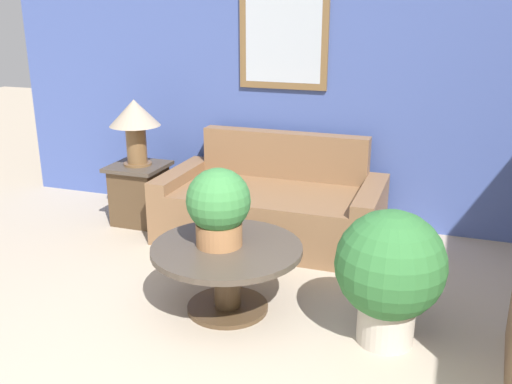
% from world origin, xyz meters
% --- Properties ---
extents(wall_back, '(6.90, 0.09, 2.60)m').
position_xyz_m(wall_back, '(-0.01, 3.39, 1.31)').
color(wall_back, '#42569E').
rests_on(wall_back, ground_plane).
extents(couch_main, '(1.90, 0.98, 0.88)m').
position_xyz_m(couch_main, '(-0.53, 2.81, 0.28)').
color(couch_main, brown).
rests_on(couch_main, ground_plane).
extents(coffee_table, '(1.00, 1.00, 0.47)m').
position_xyz_m(coffee_table, '(-0.42, 1.49, 0.34)').
color(coffee_table, '#4C3823').
rests_on(coffee_table, ground_plane).
extents(side_table, '(0.50, 0.50, 0.56)m').
position_xyz_m(side_table, '(-1.82, 2.75, 0.29)').
color(side_table, '#4C3823').
rests_on(side_table, ground_plane).
extents(table_lamp, '(0.46, 0.46, 0.60)m').
position_xyz_m(table_lamp, '(-1.82, 2.75, 0.99)').
color(table_lamp, brown).
rests_on(table_lamp, side_table).
extents(potted_plant_on_table, '(0.42, 0.42, 0.52)m').
position_xyz_m(potted_plant_on_table, '(-0.48, 1.50, 0.74)').
color(potted_plant_on_table, '#9E6B42').
rests_on(potted_plant_on_table, coffee_table).
extents(potted_plant_floor, '(0.66, 0.66, 0.84)m').
position_xyz_m(potted_plant_floor, '(0.63, 1.46, 0.48)').
color(potted_plant_floor, beige).
rests_on(potted_plant_floor, ground_plane).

